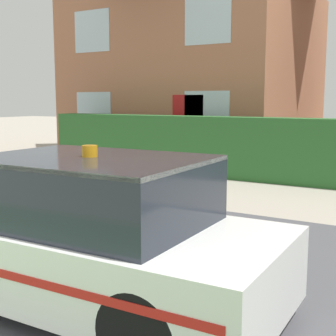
{
  "coord_description": "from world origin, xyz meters",
  "views": [
    {
      "loc": [
        3.62,
        -0.42,
        1.96
      ],
      "look_at": [
        0.4,
        4.91,
        1.05
      ],
      "focal_mm": 50.0,
      "sensor_mm": 36.0,
      "label": 1
    }
  ],
  "objects": [
    {
      "name": "road_strip",
      "position": [
        0.0,
        4.11,
        0.01
      ],
      "size": [
        28.0,
        5.79,
        0.01
      ],
      "primitive_type": "cube",
      "color": "#4C4C51",
      "rests_on": "ground"
    },
    {
      "name": "garden_hedge",
      "position": [
        0.57,
        10.43,
        0.77
      ],
      "size": [
        14.45,
        0.64,
        1.54
      ],
      "primitive_type": "cube",
      "color": "#2D662D",
      "rests_on": "ground"
    },
    {
      "name": "police_car",
      "position": [
        0.65,
        2.81,
        0.7
      ],
      "size": [
        4.15,
        1.78,
        1.54
      ],
      "rotation": [
        0.0,
        0.0,
        3.17
      ],
      "color": "black",
      "rests_on": "road_strip"
    },
    {
      "name": "house_left",
      "position": [
        -4.31,
        14.76,
        4.02
      ],
      "size": [
        7.79,
        7.02,
        7.88
      ],
      "color": "#A86B4C",
      "rests_on": "ground"
    }
  ]
}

